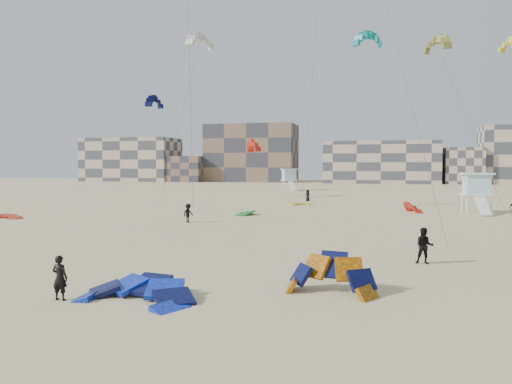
% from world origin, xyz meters
% --- Properties ---
extents(ground, '(320.00, 320.00, 0.00)m').
position_xyz_m(ground, '(0.00, 0.00, 0.00)').
color(ground, tan).
rests_on(ground, ground).
extents(kite_ground_blue, '(5.37, 5.58, 2.65)m').
position_xyz_m(kite_ground_blue, '(1.21, -3.35, 0.00)').
color(kite_ground_blue, '#1A35DA').
rests_on(kite_ground_blue, ground).
extents(kite_ground_orange, '(4.18, 4.10, 3.54)m').
position_xyz_m(kite_ground_orange, '(8.15, -0.58, 0.00)').
color(kite_ground_orange, orange).
rests_on(kite_ground_orange, ground).
extents(kite_ground_red, '(4.65, 4.81, 1.10)m').
position_xyz_m(kite_ground_red, '(-24.84, 19.72, 0.00)').
color(kite_ground_red, red).
rests_on(kite_ground_red, ground).
extents(kite_ground_green, '(3.37, 3.17, 1.59)m').
position_xyz_m(kite_ground_green, '(-3.43, 28.99, 0.00)').
color(kite_ground_green, '#169023').
rests_on(kite_ground_green, ground).
extents(kite_ground_red_far, '(3.65, 3.59, 2.97)m').
position_xyz_m(kite_ground_red_far, '(13.39, 36.04, 0.00)').
color(kite_ground_red_far, red).
rests_on(kite_ground_red_far, ground).
extents(kite_ground_yellow, '(4.39, 4.42, 0.56)m').
position_xyz_m(kite_ground_yellow, '(0.01, 43.19, 0.00)').
color(kite_ground_yellow, yellow).
rests_on(kite_ground_yellow, ground).
extents(kitesurfer_main, '(0.62, 0.41, 1.68)m').
position_xyz_m(kitesurfer_main, '(-1.47, -3.99, 0.84)').
color(kitesurfer_main, black).
rests_on(kitesurfer_main, ground).
extents(kitesurfer_b, '(0.95, 0.77, 1.85)m').
position_xyz_m(kitesurfer_b, '(12.22, 6.49, 0.93)').
color(kitesurfer_b, black).
rests_on(kitesurfer_b, ground).
extents(kitesurfer_c, '(1.03, 1.23, 1.66)m').
position_xyz_m(kitesurfer_c, '(-6.39, 20.99, 0.83)').
color(kitesurfer_c, black).
rests_on(kitesurfer_c, ground).
extents(kitesurfer_e, '(0.93, 0.77, 1.63)m').
position_xyz_m(kitesurfer_e, '(0.00, 50.18, 0.81)').
color(kitesurfer_e, black).
rests_on(kitesurfer_e, ground).
extents(kite_fly_grey, '(5.43, 6.80, 19.26)m').
position_xyz_m(kite_fly_grey, '(-9.82, 33.35, 18.84)').
color(kite_fly_grey, white).
rests_on(kite_fly_grey, ground).
extents(kite_fly_olive, '(8.49, 4.23, 16.81)m').
position_xyz_m(kite_fly_olive, '(15.13, 31.79, 16.67)').
color(kite_fly_olive, olive).
rests_on(kite_fly_olive, ground).
extents(kite_fly_yellow, '(5.98, 6.88, 21.46)m').
position_xyz_m(kite_fly_yellow, '(26.54, 54.19, 21.19)').
color(kite_fly_yellow, yellow).
rests_on(kite_fly_yellow, ground).
extents(kite_fly_navy, '(3.81, 3.91, 14.29)m').
position_xyz_m(kite_fly_navy, '(-22.33, 47.83, 14.20)').
color(kite_fly_navy, '#0D1243').
rests_on(kite_fly_navy, ground).
extents(kite_fly_teal_b, '(5.93, 10.04, 25.26)m').
position_xyz_m(kite_fly_teal_b, '(7.81, 61.88, 24.79)').
color(kite_fly_teal_b, teal).
rests_on(kite_fly_teal_b, ground).
extents(kite_fly_red, '(6.96, 5.30, 8.51)m').
position_xyz_m(kite_fly_red, '(-9.75, 57.24, 8.00)').
color(kite_fly_red, red).
rests_on(kite_fly_red, ground).
extents(lifeguard_tower_near, '(3.20, 5.89, 4.24)m').
position_xyz_m(lifeguard_tower_near, '(19.90, 37.04, 2.10)').
color(lifeguard_tower_near, white).
rests_on(lifeguard_tower_near, ground).
extents(lifeguard_tower_far, '(4.11, 6.57, 4.41)m').
position_xyz_m(lifeguard_tower_far, '(-8.24, 80.81, 2.18)').
color(lifeguard_tower_far, white).
rests_on(lifeguard_tower_far, ground).
extents(condo_west_a, '(30.00, 15.00, 14.00)m').
position_xyz_m(condo_west_a, '(-70.00, 130.00, 7.00)').
color(condo_west_a, '#C0A68C').
rests_on(condo_west_a, ground).
extents(condo_west_b, '(28.00, 14.00, 18.00)m').
position_xyz_m(condo_west_b, '(-30.00, 134.00, 9.00)').
color(condo_west_b, brown).
rests_on(condo_west_b, ground).
extents(condo_mid, '(32.00, 16.00, 12.00)m').
position_xyz_m(condo_mid, '(10.00, 130.00, 6.00)').
color(condo_mid, '#C0A68C').
rests_on(condo_mid, ground).
extents(condo_fill_left, '(12.00, 10.00, 8.00)m').
position_xyz_m(condo_fill_left, '(-50.00, 128.00, 4.00)').
color(condo_fill_left, brown).
rests_on(condo_fill_left, ground).
extents(condo_fill_right, '(10.00, 10.00, 10.00)m').
position_xyz_m(condo_fill_right, '(32.00, 128.00, 5.00)').
color(condo_fill_right, '#C0A68C').
rests_on(condo_fill_right, ground).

